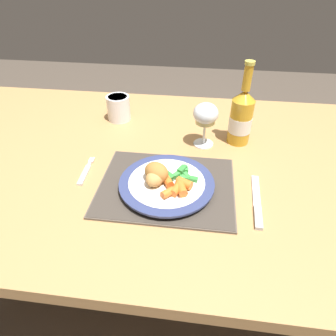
{
  "coord_description": "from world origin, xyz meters",
  "views": [
    {
      "loc": [
        0.12,
        -0.71,
        1.25
      ],
      "look_at": [
        0.04,
        -0.1,
        0.78
      ],
      "focal_mm": 32.0,
      "sensor_mm": 36.0,
      "label": 1
    }
  ],
  "objects_px": {
    "fork": "(85,173)",
    "drinking_cup": "(119,107)",
    "table_knife": "(257,205)",
    "wine_glass": "(206,116)",
    "dining_table": "(159,179)",
    "bottle": "(241,117)",
    "dinner_plate": "(167,184)"
  },
  "relations": [
    {
      "from": "dinner_plate",
      "to": "drinking_cup",
      "type": "relative_size",
      "value": 2.81
    },
    {
      "from": "fork",
      "to": "dinner_plate",
      "type": "bearing_deg",
      "value": -9.01
    },
    {
      "from": "dinner_plate",
      "to": "fork",
      "type": "relative_size",
      "value": 1.96
    },
    {
      "from": "wine_glass",
      "to": "dining_table",
      "type": "bearing_deg",
      "value": -144.02
    },
    {
      "from": "dinner_plate",
      "to": "wine_glass",
      "type": "relative_size",
      "value": 1.75
    },
    {
      "from": "dining_table",
      "to": "fork",
      "type": "xyz_separation_m",
      "value": [
        -0.19,
        -0.1,
        0.08
      ]
    },
    {
      "from": "wine_glass",
      "to": "drinking_cup",
      "type": "distance_m",
      "value": 0.34
    },
    {
      "from": "fork",
      "to": "drinking_cup",
      "type": "distance_m",
      "value": 0.32
    },
    {
      "from": "wine_glass",
      "to": "drinking_cup",
      "type": "height_order",
      "value": "wine_glass"
    },
    {
      "from": "table_knife",
      "to": "bottle",
      "type": "xyz_separation_m",
      "value": [
        -0.03,
        0.29,
        0.08
      ]
    },
    {
      "from": "drinking_cup",
      "to": "table_knife",
      "type": "bearing_deg",
      "value": -41.35
    },
    {
      "from": "wine_glass",
      "to": "drinking_cup",
      "type": "relative_size",
      "value": 1.61
    },
    {
      "from": "dining_table",
      "to": "bottle",
      "type": "distance_m",
      "value": 0.31
    },
    {
      "from": "dinner_plate",
      "to": "fork",
      "type": "distance_m",
      "value": 0.24
    },
    {
      "from": "wine_glass",
      "to": "bottle",
      "type": "distance_m",
      "value": 0.11
    },
    {
      "from": "drinking_cup",
      "to": "dining_table",
      "type": "bearing_deg",
      "value": -51.66
    },
    {
      "from": "dining_table",
      "to": "wine_glass",
      "type": "relative_size",
      "value": 11.47
    },
    {
      "from": "fork",
      "to": "wine_glass",
      "type": "xyz_separation_m",
      "value": [
        0.32,
        0.19,
        0.1
      ]
    },
    {
      "from": "fork",
      "to": "table_knife",
      "type": "height_order",
      "value": "table_knife"
    },
    {
      "from": "table_knife",
      "to": "wine_glass",
      "type": "height_order",
      "value": "wine_glass"
    },
    {
      "from": "table_knife",
      "to": "drinking_cup",
      "type": "distance_m",
      "value": 0.59
    },
    {
      "from": "fork",
      "to": "bottle",
      "type": "distance_m",
      "value": 0.49
    },
    {
      "from": "dining_table",
      "to": "bottle",
      "type": "relative_size",
      "value": 6.26
    },
    {
      "from": "fork",
      "to": "drinking_cup",
      "type": "relative_size",
      "value": 1.44
    },
    {
      "from": "bottle",
      "to": "table_knife",
      "type": "bearing_deg",
      "value": -83.84
    },
    {
      "from": "wine_glass",
      "to": "bottle",
      "type": "height_order",
      "value": "bottle"
    },
    {
      "from": "bottle",
      "to": "drinking_cup",
      "type": "relative_size",
      "value": 2.94
    },
    {
      "from": "fork",
      "to": "drinking_cup",
      "type": "bearing_deg",
      "value": 87.66
    },
    {
      "from": "wine_glass",
      "to": "table_knife",
      "type": "bearing_deg",
      "value": -61.95
    },
    {
      "from": "dining_table",
      "to": "table_knife",
      "type": "xyz_separation_m",
      "value": [
        0.27,
        -0.17,
        0.08
      ]
    },
    {
      "from": "fork",
      "to": "bottle",
      "type": "relative_size",
      "value": 0.49
    },
    {
      "from": "dining_table",
      "to": "table_knife",
      "type": "distance_m",
      "value": 0.33
    }
  ]
}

